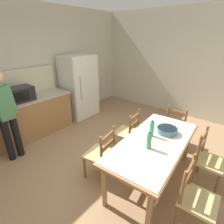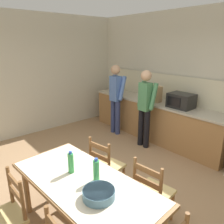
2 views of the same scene
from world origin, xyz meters
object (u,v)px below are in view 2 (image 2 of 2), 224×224
Objects in this scene: chair_side_far_left at (106,166)px; person_at_counter at (145,105)px; bottle_off_centre at (96,170)px; person_at_sink at (116,96)px; bottle_near_centre at (71,163)px; chair_side_far_right at (152,192)px; paper_bag at (156,94)px; microwave at (181,101)px; chair_side_near_left at (6,217)px; serving_bowl at (99,193)px; dining_table at (84,187)px.

person_at_counter is at bearing -76.39° from chair_side_far_left.
chair_side_far_left is at bearing 133.77° from bottle_off_centre.
bottle_near_centre is at bearing -141.49° from person_at_sink.
paper_bag is at bearing -57.97° from chair_side_far_right.
microwave is 2.89m from bottle_near_centre.
chair_side_far_left is (-0.23, 0.70, -0.43)m from bottle_near_centre.
chair_side_near_left is at bearing -100.77° from bottle_near_centre.
bottle_off_centre is 0.30× the size of chair_side_far_right.
person_at_counter reaches higher than chair_side_near_left.
serving_bowl is 3.42m from person_at_sink.
bottle_off_centre is 1.06m from chair_side_near_left.
chair_side_near_left is (0.91, -3.58, -0.64)m from paper_bag.
microwave is 0.30× the size of person_at_counter.
person_at_counter reaches higher than chair_side_far_right.
chair_side_far_left and chair_side_far_right have the same top height.
microwave is 0.26× the size of dining_table.
person_at_sink is at bearing 117.21° from chair_side_near_left.
chair_side_near_left is (-0.37, -0.74, -0.23)m from dining_table.
bottle_near_centre and bottle_off_centre have the same top height.
serving_bowl is at bearing -71.62° from microwave.
paper_bag reaches higher than bottle_off_centre.
person_at_counter is at bearing -91.20° from person_at_sink.
bottle_near_centre is at bearing -158.28° from bottle_off_centre.
serving_bowl is 1.05m from chair_side_near_left.
person_at_counter reaches higher than microwave.
chair_side_far_right is at bearing 174.69° from chair_side_far_left.
bottle_near_centre is 0.30× the size of chair_side_near_left.
microwave is 1.57m from person_at_sink.
paper_bag is 3.31m from serving_bowl.
paper_bag reaches higher than dining_table.
person_at_counter is at bearing 102.04° from chair_side_near_left.
microwave reaches higher than chair_side_near_left.
paper_bag is 1.12× the size of serving_bowl.
microwave is at bearing 102.45° from dining_table.
chair_side_far_left is 0.53× the size of person_at_sink.
dining_table is at bearing 56.99° from chair_side_far_right.
bottle_off_centre reaches higher than chair_side_near_left.
bottle_off_centre is 0.16× the size of person_at_counter.
chair_side_near_left is (-0.70, -0.70, -0.36)m from serving_bowl.
chair_side_near_left is at bearing 57.07° from chair_side_far_right.
paper_bag is 0.40× the size of chair_side_far_right.
paper_bag is 0.19× the size of dining_table.
person_at_sink is (-2.11, 2.34, 0.30)m from dining_table.
microwave is 1.39× the size of paper_bag.
person_at_sink is (-2.48, 1.60, 0.52)m from chair_side_far_right.
chair_side_near_left is at bearing -118.21° from bottle_off_centre.
bottle_near_centre reaches higher than serving_bowl.
person_at_counter is at bearing 119.19° from bottle_off_centre.
paper_bag is 3.14m from dining_table.
chair_side_far_right is (0.37, 0.74, -0.23)m from dining_table.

